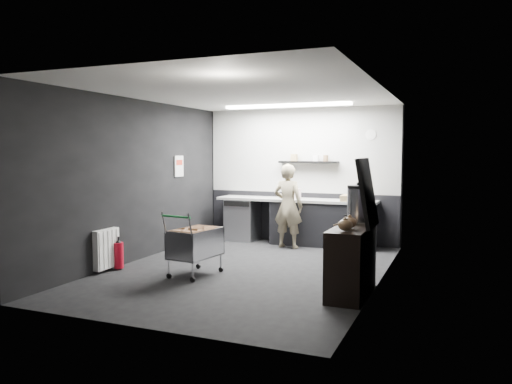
% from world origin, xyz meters
% --- Properties ---
extents(floor, '(5.50, 5.50, 0.00)m').
position_xyz_m(floor, '(0.00, 0.00, 0.00)').
color(floor, black).
rests_on(floor, ground).
extents(ceiling, '(5.50, 5.50, 0.00)m').
position_xyz_m(ceiling, '(0.00, 0.00, 2.70)').
color(ceiling, silver).
rests_on(ceiling, wall_back).
extents(wall_back, '(5.50, 0.00, 5.50)m').
position_xyz_m(wall_back, '(0.00, 2.75, 1.35)').
color(wall_back, black).
rests_on(wall_back, floor).
extents(wall_front, '(5.50, 0.00, 5.50)m').
position_xyz_m(wall_front, '(0.00, -2.75, 1.35)').
color(wall_front, black).
rests_on(wall_front, floor).
extents(wall_left, '(0.00, 5.50, 5.50)m').
position_xyz_m(wall_left, '(-2.00, 0.00, 1.35)').
color(wall_left, black).
rests_on(wall_left, floor).
extents(wall_right, '(0.00, 5.50, 5.50)m').
position_xyz_m(wall_right, '(2.00, 0.00, 1.35)').
color(wall_right, black).
rests_on(wall_right, floor).
extents(kitchen_wall_panel, '(3.95, 0.02, 1.70)m').
position_xyz_m(kitchen_wall_panel, '(0.00, 2.73, 1.85)').
color(kitchen_wall_panel, '#BBBBB6').
rests_on(kitchen_wall_panel, wall_back).
extents(dado_panel, '(3.95, 0.02, 1.00)m').
position_xyz_m(dado_panel, '(0.00, 2.73, 0.50)').
color(dado_panel, black).
rests_on(dado_panel, wall_back).
extents(floating_shelf, '(1.20, 0.22, 0.04)m').
position_xyz_m(floating_shelf, '(0.20, 2.62, 1.62)').
color(floating_shelf, black).
rests_on(floating_shelf, wall_back).
extents(wall_clock, '(0.20, 0.03, 0.20)m').
position_xyz_m(wall_clock, '(1.40, 2.72, 2.15)').
color(wall_clock, white).
rests_on(wall_clock, wall_back).
extents(poster, '(0.02, 0.30, 0.40)m').
position_xyz_m(poster, '(-1.98, 1.30, 1.55)').
color(poster, silver).
rests_on(poster, wall_left).
extents(poster_red_band, '(0.02, 0.22, 0.10)m').
position_xyz_m(poster_red_band, '(-1.98, 1.30, 1.62)').
color(poster_red_band, red).
rests_on(poster_red_band, poster).
extents(radiator, '(0.10, 0.50, 0.60)m').
position_xyz_m(radiator, '(-1.94, -0.90, 0.35)').
color(radiator, white).
rests_on(radiator, wall_left).
extents(ceiling_strip, '(2.40, 0.20, 0.04)m').
position_xyz_m(ceiling_strip, '(0.00, 1.85, 2.67)').
color(ceiling_strip, white).
rests_on(ceiling_strip, ceiling).
extents(prep_counter, '(3.20, 0.61, 0.90)m').
position_xyz_m(prep_counter, '(0.14, 2.42, 0.46)').
color(prep_counter, black).
rests_on(prep_counter, floor).
extents(person, '(0.62, 0.44, 1.60)m').
position_xyz_m(person, '(-0.00, 1.97, 0.80)').
color(person, '#BEB697').
rests_on(person, floor).
extents(shopping_cart, '(0.61, 0.92, 0.94)m').
position_xyz_m(shopping_cart, '(-0.58, -0.58, 0.45)').
color(shopping_cart, silver).
rests_on(shopping_cart, floor).
extents(sideboard, '(0.50, 1.16, 1.74)m').
position_xyz_m(sideboard, '(1.77, -0.69, 0.56)').
color(sideboard, black).
rests_on(sideboard, floor).
extents(fire_extinguisher, '(0.15, 0.15, 0.49)m').
position_xyz_m(fire_extinguisher, '(-1.85, -0.72, 0.24)').
color(fire_extinguisher, red).
rests_on(fire_extinguisher, floor).
extents(cardboard_box, '(0.58, 0.45, 0.11)m').
position_xyz_m(cardboard_box, '(1.22, 2.37, 0.96)').
color(cardboard_box, '#9E8454').
rests_on(cardboard_box, prep_counter).
extents(pink_tub, '(0.20, 0.20, 0.20)m').
position_xyz_m(pink_tub, '(0.01, 2.42, 1.00)').
color(pink_tub, silver).
rests_on(pink_tub, prep_counter).
extents(white_container, '(0.24, 0.21, 0.18)m').
position_xyz_m(white_container, '(-0.10, 2.37, 0.99)').
color(white_container, white).
rests_on(white_container, prep_counter).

